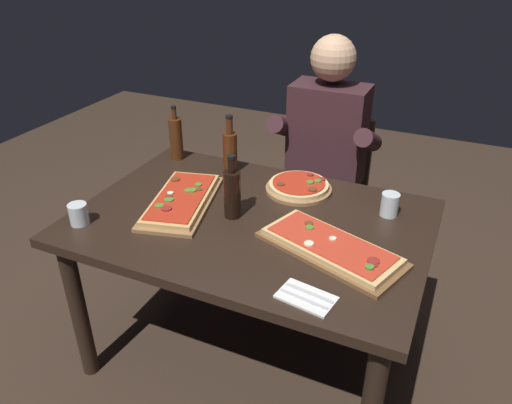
{
  "coord_description": "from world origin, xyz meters",
  "views": [
    {
      "loc": [
        0.72,
        -1.55,
        1.77
      ],
      "look_at": [
        0.0,
        0.05,
        0.79
      ],
      "focal_mm": 34.85,
      "sensor_mm": 36.0,
      "label": 1
    }
  ],
  "objects_px": {
    "pizza_round_far": "(299,187)",
    "tumbler_far_side": "(79,215)",
    "tumbler_near_camera": "(389,206)",
    "wine_bottle_dark": "(176,138)",
    "diner_chair": "(327,188)",
    "oil_bottle_amber": "(232,193)",
    "vinegar_bottle_green": "(230,150)",
    "dining_table": "(251,238)",
    "pizza_rectangular_left": "(181,200)",
    "seated_diner": "(324,154)",
    "pizza_rectangular_front": "(331,247)"
  },
  "relations": [
    {
      "from": "tumbler_near_camera",
      "to": "tumbler_far_side",
      "type": "bearing_deg",
      "value": -152.58
    },
    {
      "from": "dining_table",
      "to": "diner_chair",
      "type": "xyz_separation_m",
      "value": [
        0.07,
        0.86,
        -0.16
      ]
    },
    {
      "from": "diner_chair",
      "to": "pizza_rectangular_left",
      "type": "bearing_deg",
      "value": -114.07
    },
    {
      "from": "pizza_round_far",
      "to": "tumbler_near_camera",
      "type": "distance_m",
      "value": 0.41
    },
    {
      "from": "pizza_rectangular_left",
      "to": "tumbler_near_camera",
      "type": "bearing_deg",
      "value": 18.49
    },
    {
      "from": "dining_table",
      "to": "oil_bottle_amber",
      "type": "bearing_deg",
      "value": -170.77
    },
    {
      "from": "tumbler_far_side",
      "to": "diner_chair",
      "type": "xyz_separation_m",
      "value": [
        0.67,
        1.17,
        -0.29
      ]
    },
    {
      "from": "oil_bottle_amber",
      "to": "seated_diner",
      "type": "xyz_separation_m",
      "value": [
        0.15,
        0.75,
        -0.1
      ]
    },
    {
      "from": "pizza_round_far",
      "to": "diner_chair",
      "type": "distance_m",
      "value": 0.62
    },
    {
      "from": "tumbler_far_side",
      "to": "tumbler_near_camera",
      "type": "bearing_deg",
      "value": 27.42
    },
    {
      "from": "pizza_round_far",
      "to": "tumbler_far_side",
      "type": "xyz_separation_m",
      "value": [
        -0.69,
        -0.62,
        0.02
      ]
    },
    {
      "from": "diner_chair",
      "to": "seated_diner",
      "type": "distance_m",
      "value": 0.28
    },
    {
      "from": "dining_table",
      "to": "seated_diner",
      "type": "relative_size",
      "value": 1.05
    },
    {
      "from": "pizza_rectangular_front",
      "to": "tumbler_near_camera",
      "type": "bearing_deg",
      "value": 68.43
    },
    {
      "from": "oil_bottle_amber",
      "to": "vinegar_bottle_green",
      "type": "distance_m",
      "value": 0.42
    },
    {
      "from": "pizza_round_far",
      "to": "pizza_rectangular_left",
      "type": "bearing_deg",
      "value": -141.9
    },
    {
      "from": "dining_table",
      "to": "wine_bottle_dark",
      "type": "distance_m",
      "value": 0.73
    },
    {
      "from": "pizza_round_far",
      "to": "tumbler_near_camera",
      "type": "height_order",
      "value": "tumbler_near_camera"
    },
    {
      "from": "pizza_round_far",
      "to": "wine_bottle_dark",
      "type": "distance_m",
      "value": 0.69
    },
    {
      "from": "oil_bottle_amber",
      "to": "diner_chair",
      "type": "bearing_deg",
      "value": 80.24
    },
    {
      "from": "pizza_rectangular_left",
      "to": "oil_bottle_amber",
      "type": "distance_m",
      "value": 0.26
    },
    {
      "from": "pizza_rectangular_left",
      "to": "tumbler_far_side",
      "type": "xyz_separation_m",
      "value": [
        -0.28,
        -0.3,
        0.02
      ]
    },
    {
      "from": "pizza_rectangular_left",
      "to": "tumbler_near_camera",
      "type": "xyz_separation_m",
      "value": [
        0.81,
        0.27,
        0.02
      ]
    },
    {
      "from": "pizza_rectangular_left",
      "to": "wine_bottle_dark",
      "type": "relative_size",
      "value": 1.98
    },
    {
      "from": "pizza_rectangular_left",
      "to": "diner_chair",
      "type": "distance_m",
      "value": 0.99
    },
    {
      "from": "pizza_rectangular_left",
      "to": "wine_bottle_dark",
      "type": "xyz_separation_m",
      "value": [
        -0.27,
        0.4,
        0.09
      ]
    },
    {
      "from": "diner_chair",
      "to": "pizza_rectangular_front",
      "type": "bearing_deg",
      "value": -73.21
    },
    {
      "from": "dining_table",
      "to": "vinegar_bottle_green",
      "type": "relative_size",
      "value": 4.99
    },
    {
      "from": "vinegar_bottle_green",
      "to": "tumbler_near_camera",
      "type": "relative_size",
      "value": 2.91
    },
    {
      "from": "pizza_rectangular_front",
      "to": "diner_chair",
      "type": "distance_m",
      "value": 1.03
    },
    {
      "from": "vinegar_bottle_green",
      "to": "seated_diner",
      "type": "bearing_deg",
      "value": 47.61
    },
    {
      "from": "pizza_rectangular_front",
      "to": "vinegar_bottle_green",
      "type": "relative_size",
      "value": 2.08
    },
    {
      "from": "pizza_rectangular_front",
      "to": "oil_bottle_amber",
      "type": "bearing_deg",
      "value": 169.35
    },
    {
      "from": "diner_chair",
      "to": "tumbler_near_camera",
      "type": "bearing_deg",
      "value": -54.65
    },
    {
      "from": "wine_bottle_dark",
      "to": "seated_diner",
      "type": "distance_m",
      "value": 0.76
    },
    {
      "from": "oil_bottle_amber",
      "to": "pizza_round_far",
      "type": "bearing_deg",
      "value": 61.97
    },
    {
      "from": "pizza_rectangular_front",
      "to": "oil_bottle_amber",
      "type": "xyz_separation_m",
      "value": [
        -0.44,
        0.08,
        0.09
      ]
    },
    {
      "from": "wine_bottle_dark",
      "to": "diner_chair",
      "type": "distance_m",
      "value": 0.89
    },
    {
      "from": "seated_diner",
      "to": "vinegar_bottle_green",
      "type": "bearing_deg",
      "value": -132.39
    },
    {
      "from": "pizza_round_far",
      "to": "vinegar_bottle_green",
      "type": "bearing_deg",
      "value": 171.92
    },
    {
      "from": "pizza_round_far",
      "to": "oil_bottle_amber",
      "type": "height_order",
      "value": "oil_bottle_amber"
    },
    {
      "from": "wine_bottle_dark",
      "to": "seated_diner",
      "type": "bearing_deg",
      "value": 28.21
    },
    {
      "from": "dining_table",
      "to": "tumbler_near_camera",
      "type": "bearing_deg",
      "value": 27.19
    },
    {
      "from": "pizza_rectangular_left",
      "to": "seated_diner",
      "type": "bearing_deg",
      "value": 62.61
    },
    {
      "from": "tumbler_far_side",
      "to": "seated_diner",
      "type": "height_order",
      "value": "seated_diner"
    },
    {
      "from": "vinegar_bottle_green",
      "to": "tumbler_far_side",
      "type": "height_order",
      "value": "vinegar_bottle_green"
    },
    {
      "from": "pizza_rectangular_front",
      "to": "pizza_rectangular_left",
      "type": "relative_size",
      "value": 1.07
    },
    {
      "from": "pizza_rectangular_left",
      "to": "vinegar_bottle_green",
      "type": "distance_m",
      "value": 0.39
    },
    {
      "from": "wine_bottle_dark",
      "to": "diner_chair",
      "type": "xyz_separation_m",
      "value": [
        0.66,
        0.47,
        -0.36
      ]
    },
    {
      "from": "pizza_round_far",
      "to": "oil_bottle_amber",
      "type": "xyz_separation_m",
      "value": [
        -0.17,
        -0.32,
        0.09
      ]
    }
  ]
}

